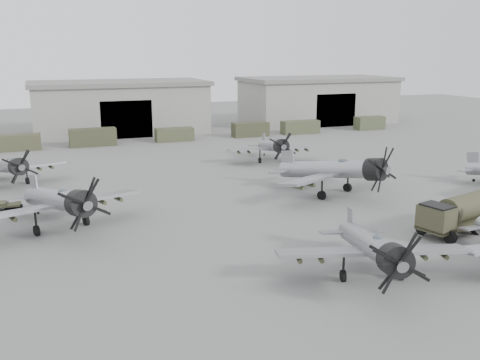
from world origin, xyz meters
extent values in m
plane|color=slate|center=(0.00, 0.00, 0.00)|extent=(220.00, 220.00, 0.00)
cube|color=gray|center=(0.00, 62.00, 4.00)|extent=(28.00, 14.00, 8.00)
cube|color=slate|center=(0.00, 62.00, 8.35)|extent=(29.00, 14.80, 0.70)
cube|color=black|center=(0.00, 55.20, 3.00)|extent=(8.12, 0.40, 6.00)
cube|color=gray|center=(38.00, 62.00, 4.00)|extent=(28.00, 14.00, 8.00)
cube|color=slate|center=(38.00, 62.00, 8.35)|extent=(29.00, 14.80, 0.70)
cube|color=black|center=(38.00, 55.20, 3.00)|extent=(8.12, 0.40, 6.00)
cube|color=#42432C|center=(-16.12, 50.00, 1.11)|extent=(6.20, 2.20, 2.23)
cube|color=#393B27|center=(-5.85, 50.00, 1.29)|extent=(6.67, 2.20, 2.57)
cube|color=#43472E|center=(6.38, 50.00, 1.01)|extent=(5.83, 2.20, 2.02)
cube|color=#393A26|center=(19.09, 50.00, 1.14)|extent=(5.95, 2.20, 2.29)
cube|color=#444930|center=(28.14, 50.00, 1.08)|extent=(6.49, 2.20, 2.17)
cube|color=#444C31|center=(41.93, 50.00, 1.14)|extent=(5.31, 2.20, 2.28)
cylinder|color=gray|center=(5.10, -4.05, 2.06)|extent=(4.22, 9.86, 2.91)
cylinder|color=black|center=(3.82, -8.24, 2.75)|extent=(2.12, 1.93, 1.94)
cube|color=gray|center=(4.94, -4.59, 1.82)|extent=(11.75, 5.37, 0.52)
cube|color=gray|center=(6.38, 0.14, 2.20)|extent=(0.56, 1.52, 1.86)
ellipsoid|color=#3F4C54|center=(4.66, -5.48, 2.90)|extent=(0.86, 1.23, 0.52)
cylinder|color=black|center=(3.19, -4.25, 0.33)|extent=(0.47, 0.79, 0.75)
cylinder|color=black|center=(6.58, -5.28, 0.33)|extent=(0.47, 0.79, 0.75)
cylinder|color=black|center=(6.30, -0.13, 0.14)|extent=(0.19, 0.32, 0.30)
cylinder|color=gray|center=(-12.47, 12.62, 2.28)|extent=(4.95, 10.91, 3.24)
cylinder|color=black|center=(-10.93, 8.00, 3.06)|extent=(2.39, 2.18, 2.15)
cube|color=gray|center=(-12.27, 12.03, 2.02)|extent=(13.01, 6.27, 0.58)
cube|color=gray|center=(-14.01, 17.24, 2.45)|extent=(0.66, 1.68, 2.07)
ellipsoid|color=#3F4C54|center=(-11.95, 11.05, 3.22)|extent=(0.98, 1.38, 0.58)
cylinder|color=black|center=(-14.08, 11.21, 0.36)|extent=(0.54, 0.88, 0.83)
cylinder|color=black|center=(-10.34, 12.45, 0.36)|extent=(0.54, 0.88, 0.83)
cylinder|color=black|center=(-13.91, 16.94, 0.16)|extent=(0.22, 0.35, 0.33)
cylinder|color=#93979C|center=(12.67, 14.02, 2.42)|extent=(6.10, 11.36, 3.43)
cylinder|color=black|center=(14.70, 9.27, 3.24)|extent=(2.60, 2.42, 2.28)
cube|color=#93979C|center=(12.92, 13.41, 2.14)|extent=(13.58, 7.63, 0.62)
cube|color=#93979C|center=(10.63, 18.76, 2.59)|extent=(0.84, 1.73, 2.19)
ellipsoid|color=#3F4C54|center=(13.36, 12.40, 3.41)|extent=(1.12, 1.47, 0.62)
cylinder|color=black|center=(11.09, 12.39, 0.38)|extent=(0.63, 0.93, 0.88)
cylinder|color=black|center=(14.93, 14.03, 0.38)|extent=(0.63, 0.93, 0.88)
cylinder|color=black|center=(10.76, 18.46, 0.16)|extent=(0.26, 0.37, 0.35)
cube|color=#999CA1|center=(29.69, 13.03, 2.28)|extent=(0.57, 1.57, 1.93)
cylinder|color=black|center=(29.77, 12.75, 0.14)|extent=(0.20, 0.33, 0.31)
cylinder|color=gray|center=(-16.66, 28.91, 2.01)|extent=(4.20, 9.64, 2.85)
cylinder|color=black|center=(-15.38, 24.82, 2.69)|extent=(2.08, 1.89, 1.90)
cube|color=gray|center=(-16.50, 28.39, 1.78)|extent=(11.48, 5.33, 0.51)
ellipsoid|color=#3F4C54|center=(-16.23, 27.52, 2.84)|extent=(0.85, 1.21, 0.51)
cylinder|color=black|center=(-14.79, 28.73, 0.32)|extent=(0.46, 0.77, 0.73)
cylinder|color=gray|center=(14.03, 30.30, 2.01)|extent=(2.94, 9.74, 2.84)
cylinder|color=black|center=(13.32, 26.09, 2.68)|extent=(1.94, 1.70, 1.89)
cube|color=gray|center=(13.94, 29.77, 1.77)|extent=(11.54, 3.86, 0.51)
cube|color=gray|center=(14.74, 34.52, 2.15)|extent=(0.36, 1.51, 1.82)
ellipsoid|color=#3F4C54|center=(13.79, 28.87, 2.83)|extent=(0.72, 1.17, 0.51)
cylinder|color=black|center=(12.20, 29.87, 0.32)|extent=(0.37, 0.76, 0.73)
cylinder|color=black|center=(15.61, 29.30, 0.32)|extent=(0.37, 0.76, 0.73)
cylinder|color=black|center=(14.69, 34.25, 0.14)|extent=(0.16, 0.31, 0.29)
cube|color=#3B3A27|center=(16.24, 0.47, 0.79)|extent=(7.77, 4.23, 0.26)
cube|color=#3B3A27|center=(13.48, -0.25, 1.64)|extent=(2.25, 2.78, 1.80)
cylinder|color=#3B3A27|center=(17.16, 0.71, 1.85)|extent=(5.21, 3.18, 2.01)
cube|color=black|center=(13.48, -0.25, 2.59)|extent=(2.07, 2.45, 0.16)
cylinder|color=black|center=(13.89, -1.40, 0.48)|extent=(0.55, 1.00, 0.95)
cylinder|color=black|center=(18.39, 2.29, 0.48)|extent=(0.55, 1.00, 0.95)
camera|label=1|loc=(-13.40, -30.11, 13.60)|focal=40.00mm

